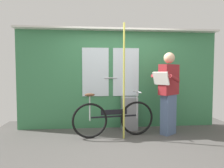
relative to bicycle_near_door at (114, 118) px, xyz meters
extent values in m
cube|color=#474442|center=(0.20, -0.66, -0.39)|extent=(5.59, 4.31, 0.04)
cube|color=#387A4C|center=(0.20, 0.69, 0.74)|extent=(4.59, 0.08, 2.23)
cube|color=silver|center=(-0.35, 0.64, 0.92)|extent=(0.60, 0.02, 1.10)
cube|color=silver|center=(0.35, 0.64, 0.92)|extent=(0.60, 0.02, 1.10)
cylinder|color=#B2B2B7|center=(0.00, 0.62, 0.79)|extent=(0.28, 0.02, 0.02)
cube|color=silver|center=(0.20, 0.59, 1.88)|extent=(4.59, 0.28, 0.04)
torus|color=black|center=(0.49, 0.07, -0.02)|extent=(0.69, 0.14, 0.70)
torus|color=black|center=(-0.47, -0.06, -0.02)|extent=(0.69, 0.14, 0.70)
cube|color=black|center=(0.01, 0.00, 0.04)|extent=(0.92, 0.16, 0.03)
cube|color=black|center=(0.01, 0.00, 0.12)|extent=(0.53, 0.10, 0.10)
cylinder|color=#B7B7BC|center=(-0.47, -0.06, 0.23)|extent=(0.02, 0.02, 0.51)
ellipsoid|color=brown|center=(-0.47, -0.06, 0.48)|extent=(0.21, 0.12, 0.06)
cylinder|color=#B7B7BC|center=(0.49, 0.07, 0.25)|extent=(0.02, 0.02, 0.55)
cylinder|color=#B7B7BC|center=(0.49, 0.07, 0.52)|extent=(0.08, 0.44, 0.02)
cube|color=slate|center=(1.15, 0.05, 0.04)|extent=(0.37, 0.34, 0.83)
cube|color=maroon|center=(1.15, 0.05, 0.77)|extent=(0.49, 0.43, 0.62)
sphere|color=tan|center=(1.15, 0.05, 1.21)|extent=(0.22, 0.22, 0.22)
cube|color=silver|center=(0.92, -0.11, 0.80)|extent=(0.29, 0.34, 0.26)
cylinder|color=maroon|center=(1.16, -0.20, 0.80)|extent=(0.29, 0.23, 0.17)
cylinder|color=maroon|center=(0.91, 0.14, 0.80)|extent=(0.29, 0.23, 0.17)
cube|color=gray|center=(0.40, 0.47, -0.01)|extent=(0.35, 0.28, 0.73)
cylinder|color=#C6C14C|center=(0.18, -0.13, 0.74)|extent=(0.04, 0.04, 2.23)
camera|label=1|loc=(-0.41, -3.91, 0.91)|focal=31.98mm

